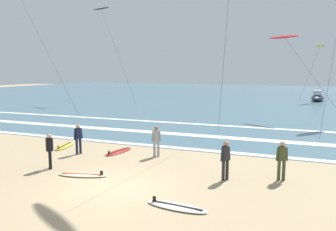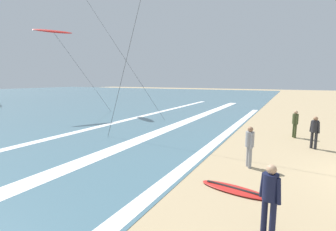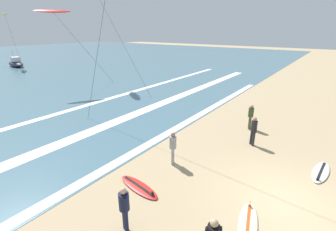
% 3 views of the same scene
% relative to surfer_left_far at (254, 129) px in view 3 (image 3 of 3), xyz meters
% --- Properties ---
extents(ground_plane, '(160.00, 160.00, 0.00)m').
position_rel_surfer_left_far_xyz_m(ground_plane, '(-3.75, -2.40, -0.96)').
color(ground_plane, tan).
extents(wave_foam_shoreline, '(38.10, 0.54, 0.01)m').
position_rel_surfer_left_far_xyz_m(wave_foam_shoreline, '(-4.50, 4.58, -0.94)').
color(wave_foam_shoreline, white).
rests_on(wave_foam_shoreline, ocean_surface).
extents(wave_foam_mid_break, '(46.92, 0.96, 0.01)m').
position_rel_surfer_left_far_xyz_m(wave_foam_mid_break, '(-2.00, 8.53, -0.94)').
color(wave_foam_mid_break, white).
rests_on(wave_foam_mid_break, ocean_surface).
extents(wave_foam_outer_break, '(54.51, 0.61, 0.01)m').
position_rel_surfer_left_far_xyz_m(wave_foam_outer_break, '(-5.39, 13.23, -0.94)').
color(wave_foam_outer_break, white).
rests_on(wave_foam_outer_break, ocean_surface).
extents(surfer_left_far, '(0.38, 0.46, 1.60)m').
position_rel_surfer_left_far_xyz_m(surfer_left_far, '(0.00, 0.00, 0.00)').
color(surfer_left_far, '#232328').
rests_on(surfer_left_far, ground).
extents(surfer_right_near, '(0.32, 0.49, 1.60)m').
position_rel_surfer_left_far_xyz_m(surfer_right_near, '(-8.12, 1.37, 0.00)').
color(surfer_right_near, '#141938').
rests_on(surfer_right_near, ground).
extents(surfer_background_far, '(0.48, 0.34, 1.60)m').
position_rel_surfer_left_far_xyz_m(surfer_background_far, '(-4.07, 2.40, 0.00)').
color(surfer_background_far, gray).
rests_on(surfer_background_far, ground).
extents(surfer_foreground_main, '(0.50, 0.32, 1.60)m').
position_rel_surfer_left_far_xyz_m(surfer_foreground_main, '(2.10, 0.82, 0.00)').
color(surfer_foreground_main, '#384223').
rests_on(surfer_foreground_main, ground).
extents(surfboard_foreground_flat, '(2.14, 0.77, 0.25)m').
position_rel_surfer_left_far_xyz_m(surfboard_foreground_flat, '(-0.88, -3.30, -0.91)').
color(surfboard_foreground_flat, silver).
rests_on(surfboard_foreground_flat, ground).
extents(surfboard_near_water, '(0.90, 2.16, 0.25)m').
position_rel_surfer_left_far_xyz_m(surfboard_near_water, '(-6.33, 2.46, -0.91)').
color(surfboard_near_water, red).
rests_on(surfboard_near_water, ground).
extents(surfboard_right_spare, '(2.18, 1.10, 0.25)m').
position_rel_surfer_left_far_xyz_m(surfboard_right_spare, '(-5.68, -1.66, -0.91)').
color(surfboard_right_spare, beige).
rests_on(surfboard_right_spare, ground).
extents(kite_red_high_left, '(6.98, 2.61, 7.71)m').
position_rel_surfer_left_far_xyz_m(kite_red_high_left, '(1.17, 19.85, 6.50)').
color(kite_red_high_left, red).
rests_on(kite_red_high_left, ground).
extents(kite_yellow_high_right, '(3.70, 10.47, 8.23)m').
position_rel_surfer_left_far_xyz_m(kite_yellow_high_right, '(5.18, 40.48, 7.01)').
color(kite_yellow_high_right, yellow).
rests_on(kite_yellow_high_right, ground).
extents(offshore_boat, '(2.44, 5.39, 2.70)m').
position_rel_surfer_left_far_xyz_m(offshore_boat, '(5.30, 40.64, -0.40)').
color(offshore_boat, '#2D3342').
rests_on(offshore_boat, ground).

